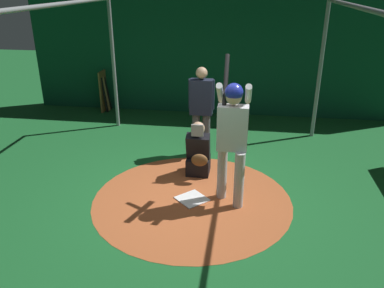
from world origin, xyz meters
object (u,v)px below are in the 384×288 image
(home_plate, at_px, (192,199))
(bat_rack, at_px, (105,91))
(catcher, at_px, (198,154))
(baseball_0, at_px, (207,167))
(batter, at_px, (232,132))
(umpire, at_px, (201,107))

(home_plate, xyz_separation_m, bat_rack, (-4.21, -2.93, 0.49))
(catcher, bearing_deg, home_plate, 1.27)
(home_plate, relative_size, catcher, 0.43)
(baseball_0, bearing_deg, batter, 23.98)
(umpire, height_order, baseball_0, umpire)
(bat_rack, relative_size, baseball_0, 14.20)
(batter, height_order, catcher, batter)
(batter, height_order, bat_rack, batter)
(baseball_0, bearing_deg, bat_rack, -135.75)
(catcher, height_order, baseball_0, catcher)
(umpire, xyz_separation_m, bat_rack, (-2.48, -2.85, -0.48))
(home_plate, height_order, bat_rack, bat_rack)
(home_plate, relative_size, bat_rack, 0.40)
(batter, height_order, umpire, batter)
(batter, height_order, baseball_0, batter)
(bat_rack, bearing_deg, home_plate, 34.84)
(home_plate, bearing_deg, batter, 93.95)
(home_plate, distance_m, baseball_0, 1.09)
(baseball_0, bearing_deg, home_plate, -6.29)
(batter, distance_m, baseball_0, 1.59)
(bat_rack, bearing_deg, umpire, 48.97)
(batter, bearing_deg, home_plate, -86.05)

